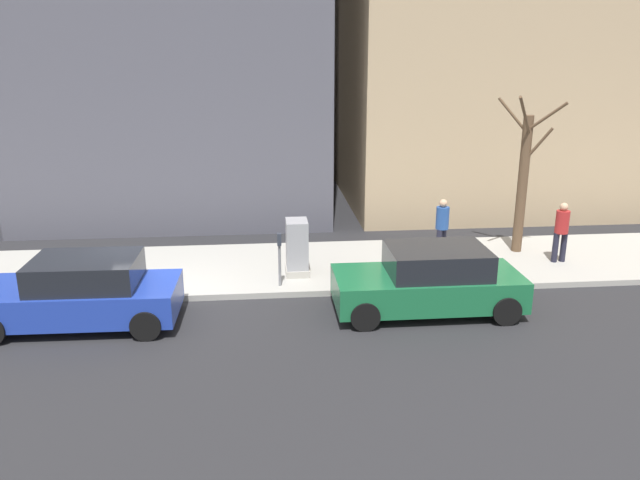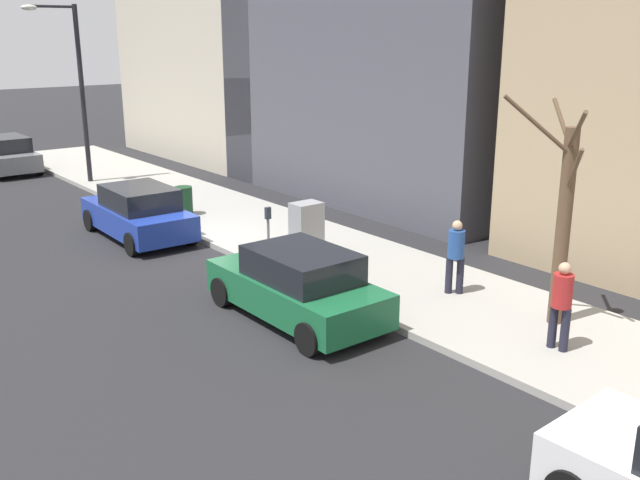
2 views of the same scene
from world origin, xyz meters
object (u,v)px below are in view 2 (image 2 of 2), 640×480
Objects in this scene: parked_car_grey at (5,155)px; bare_tree at (563,219)px; trash_bin at (184,201)px; pedestrian_midblock at (456,253)px; parked_car_blue at (138,213)px; pedestrian_near_meter at (562,301)px; utility_box at (307,231)px; streetlamp at (74,79)px; parking_meter at (268,227)px; parked_car_green at (298,285)px.

bare_tree reaches higher than parked_car_grey.
pedestrian_midblock is at bearing -82.12° from trash_bin.
parked_car_grey is at bearing 92.02° from parked_car_blue.
pedestrian_near_meter reaches higher than parked_car_grey.
trash_bin is at bearing 93.91° from utility_box.
pedestrian_near_meter is 1.00× the size of pedestrian_midblock.
bare_tree is at bearing -83.22° from streetlamp.
parked_car_blue is at bearing -99.71° from streetlamp.
parking_meter is (1.54, -4.32, 0.24)m from parked_car_blue.
parked_car_green and parked_car_blue have the same top height.
parking_meter is 0.30× the size of bare_tree.
trash_bin is at bearing 29.17° from parked_car_blue.
streetlamp reaches higher than parked_car_green.
utility_box is 13.24m from streetlamp.
parking_meter is at bearing -89.22° from streetlamp.
parked_car_grey reaches higher than parking_meter.
parked_car_grey is at bearing 98.39° from utility_box.
streetlamp is at bearing 85.18° from parked_car_green.
parked_car_green is 4.67× the size of trash_bin.
streetlamp is 1.45× the size of bare_tree.
streetlamp is 20.28m from pedestrian_near_meter.
trash_bin is (-1.67, 12.29, -1.67)m from bare_tree.
pedestrian_near_meter is (1.11, -7.69, 0.11)m from parking_meter.
parked_car_blue is 12.30m from pedestrian_near_meter.
pedestrian_near_meter is at bearing -84.25° from parked_car_grey.
parked_car_blue is 2.55× the size of pedestrian_midblock.
parked_car_blue is 4.59m from parking_meter.
parked_car_grey reaches higher than trash_bin.
parked_car_blue is 9.51m from pedestrian_midblock.
parked_car_grey is 11.81m from trash_bin.
parking_meter is 0.98m from utility_box.
parked_car_blue is 11.91m from bare_tree.
bare_tree is 2.64m from pedestrian_midblock.
streetlamp reaches higher than trash_bin.
utility_box is (2.40, 2.86, 0.11)m from parked_car_green.
parking_meter is at bearing -85.02° from parked_car_grey.
parked_car_green is 5.35m from bare_tree.
pedestrian_near_meter is at bearing -58.03° from pedestrian_midblock.
trash_bin is (2.00, 8.71, -0.14)m from parked_car_green.
parked_car_green is 5.11m from pedestrian_near_meter.
pedestrian_midblock is (1.83, -4.57, 0.11)m from parking_meter.
parked_car_grey is 0.94× the size of bare_tree.
pedestrian_near_meter reaches higher than parked_car_green.
parked_car_blue is 0.94× the size of bare_tree.
pedestrian_midblock is (1.38, -9.95, 0.49)m from trash_bin.
trash_bin is (0.62, -6.97, -3.42)m from streetlamp.
bare_tree is at bearing -78.82° from utility_box.
utility_box is 1.59× the size of trash_bin.
bare_tree is (3.67, -3.58, 1.53)m from parked_car_green.
trash_bin is 0.54× the size of pedestrian_near_meter.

